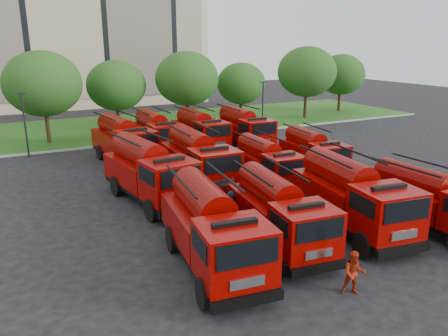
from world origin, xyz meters
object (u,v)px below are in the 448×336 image
(fire_truck_2, at_px, (351,196))
(fire_truck_4, at_px, (149,171))
(fire_truck_9, at_px, (156,133))
(fire_truck_1, at_px, (278,212))
(firefighter_4, at_px, (231,228))
(fire_truck_5, at_px, (198,159))
(firefighter_1, at_px, (352,294))
(firefighter_5, at_px, (324,180))
(fire_truck_0, at_px, (212,228))
(fire_truck_7, at_px, (312,152))
(fire_truck_8, at_px, (123,140))
(fire_truck_6, at_px, (266,163))
(fire_truck_3, at_px, (429,200))
(fire_truck_10, at_px, (200,131))
(fire_truck_11, at_px, (243,128))

(fire_truck_2, height_order, fire_truck_4, fire_truck_4)
(fire_truck_9, bearing_deg, fire_truck_1, -92.61)
(firefighter_4, bearing_deg, fire_truck_5, -63.43)
(firefighter_1, bearing_deg, firefighter_5, 86.28)
(fire_truck_0, bearing_deg, fire_truck_7, 43.39)
(fire_truck_8, distance_m, fire_truck_9, 3.68)
(fire_truck_0, height_order, fire_truck_6, fire_truck_0)
(fire_truck_8, bearing_deg, fire_truck_7, -44.38)
(fire_truck_4, distance_m, firefighter_1, 13.42)
(fire_truck_6, distance_m, firefighter_5, 4.39)
(fire_truck_2, relative_size, firefighter_4, 4.06)
(fire_truck_6, relative_size, firefighter_5, 4.16)
(fire_truck_6, bearing_deg, fire_truck_4, 178.61)
(fire_truck_5, bearing_deg, firefighter_5, -17.11)
(fire_truck_3, bearing_deg, firefighter_5, 82.40)
(fire_truck_7, distance_m, fire_truck_10, 10.58)
(fire_truck_2, xyz_separation_m, firefighter_5, (4.08, 6.78, -1.74))
(fire_truck_5, distance_m, fire_truck_10, 9.73)
(fire_truck_9, bearing_deg, fire_truck_11, -12.82)
(fire_truck_4, height_order, fire_truck_8, fire_truck_4)
(fire_truck_2, bearing_deg, fire_truck_3, -19.48)
(fire_truck_5, distance_m, fire_truck_8, 8.23)
(fire_truck_3, bearing_deg, fire_truck_5, 120.15)
(fire_truck_5, height_order, fire_truck_6, fire_truck_5)
(fire_truck_6, distance_m, fire_truck_10, 10.57)
(fire_truck_7, relative_size, fire_truck_9, 0.91)
(fire_truck_3, xyz_separation_m, firefighter_1, (-7.29, -2.76, -1.51))
(fire_truck_1, bearing_deg, fire_truck_3, -7.11)
(fire_truck_7, bearing_deg, firefighter_4, -140.28)
(fire_truck_4, xyz_separation_m, fire_truck_7, (12.00, 0.43, -0.30))
(fire_truck_10, relative_size, firefighter_4, 3.75)
(firefighter_5, bearing_deg, fire_truck_6, -23.93)
(fire_truck_5, relative_size, fire_truck_10, 1.07)
(fire_truck_4, height_order, fire_truck_5, fire_truck_4)
(fire_truck_3, relative_size, firefighter_1, 3.95)
(fire_truck_1, relative_size, fire_truck_5, 0.92)
(fire_truck_3, height_order, firefighter_4, fire_truck_3)
(fire_truck_9, bearing_deg, fire_truck_10, -11.67)
(fire_truck_3, xyz_separation_m, fire_truck_9, (-6.86, 20.80, 0.16))
(fire_truck_0, distance_m, fire_truck_4, 8.61)
(fire_truck_1, xyz_separation_m, fire_truck_6, (4.20, 7.67, -0.13))
(fire_truck_5, xyz_separation_m, firefighter_1, (0.00, -14.00, -1.76))
(fire_truck_5, bearing_deg, fire_truck_3, -55.35)
(fire_truck_4, xyz_separation_m, fire_truck_9, (4.03, 10.75, -0.11))
(fire_truck_1, distance_m, fire_truck_5, 9.37)
(fire_truck_3, bearing_deg, fire_truck_4, 134.46)
(fire_truck_8, xyz_separation_m, fire_truck_9, (3.21, 1.81, -0.06))
(fire_truck_8, xyz_separation_m, fire_truck_11, (10.53, 0.23, -0.04))
(fire_truck_3, xyz_separation_m, fire_truck_8, (-10.07, 18.99, 0.21))
(firefighter_1, bearing_deg, fire_truck_8, 128.91)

